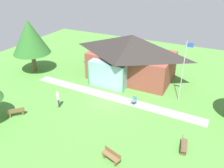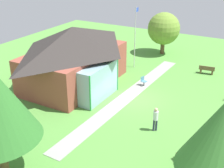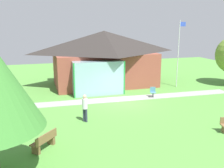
% 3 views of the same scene
% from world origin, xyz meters
% --- Properties ---
extents(ground_plane, '(44.00, 44.00, 0.00)m').
position_xyz_m(ground_plane, '(0.00, 0.00, 0.00)').
color(ground_plane, '#54933D').
extents(pavilion, '(10.51, 7.41, 5.28)m').
position_xyz_m(pavilion, '(-0.15, 6.10, 2.75)').
color(pavilion, brown).
rests_on(pavilion, ground_plane).
extents(footpath, '(19.18, 1.93, 0.03)m').
position_xyz_m(footpath, '(0.00, 0.86, 0.01)').
color(footpath, '#999993').
rests_on(footpath, ground_plane).
extents(flagpole, '(0.64, 0.08, 6.24)m').
position_xyz_m(flagpole, '(6.37, 3.36, 3.42)').
color(flagpole, silver).
rests_on(flagpole, ground_plane).
extents(bench_lawn_far_right, '(0.63, 1.55, 0.84)m').
position_xyz_m(bench_lawn_far_right, '(8.21, -3.67, 0.40)').
color(bench_lawn_far_right, brown).
rests_on(bench_lawn_far_right, ground_plane).
extents(bench_front_left, '(1.33, 1.41, 0.84)m').
position_xyz_m(bench_front_left, '(-6.33, -6.01, 0.40)').
color(bench_front_left, brown).
rests_on(bench_front_left, ground_plane).
extents(patio_chair_lawn_spare, '(0.55, 0.55, 0.86)m').
position_xyz_m(patio_chair_lawn_spare, '(2.55, 0.61, 0.42)').
color(patio_chair_lawn_spare, teal).
rests_on(patio_chair_lawn_spare, ground_plane).
extents(visitor_strolling_lawn, '(0.34, 0.34, 1.74)m').
position_xyz_m(visitor_strolling_lawn, '(-3.79, -3.07, 1.02)').
color(visitor_strolling_lawn, '#2D3347').
rests_on(visitor_strolling_lawn, ground_plane).
extents(tree_east_hedge, '(3.68, 3.68, 4.83)m').
position_xyz_m(tree_east_hedge, '(12.00, 2.40, 2.98)').
color(tree_east_hedge, brown).
rests_on(tree_east_hedge, ground_plane).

